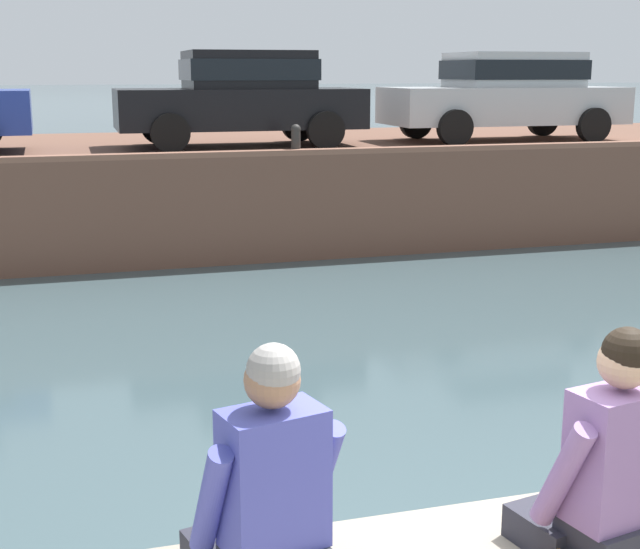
{
  "coord_description": "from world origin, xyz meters",
  "views": [
    {
      "loc": [
        -1.98,
        -3.31,
        2.8
      ],
      "look_at": [
        -0.04,
        3.31,
        1.23
      ],
      "focal_mm": 50.0,
      "sensor_mm": 36.0,
      "label": 1
    }
  ],
  "objects_px": {
    "car_right_inner_silver": "(507,92)",
    "person_seated_left": "(268,497)",
    "car_centre_black": "(242,94)",
    "person_seated_right": "(607,473)",
    "bottle_drink": "(579,538)",
    "mooring_bollard_mid": "(296,138)"
  },
  "relations": [
    {
      "from": "bottle_drink",
      "to": "person_seated_right",
      "type": "bearing_deg",
      "value": -19.05
    },
    {
      "from": "car_right_inner_silver",
      "to": "car_centre_black",
      "type": "bearing_deg",
      "value": -180.0
    },
    {
      "from": "car_right_inner_silver",
      "to": "person_seated_left",
      "type": "bearing_deg",
      "value": -121.18
    },
    {
      "from": "person_seated_right",
      "to": "person_seated_left",
      "type": "bearing_deg",
      "value": 172.5
    },
    {
      "from": "car_centre_black",
      "to": "mooring_bollard_mid",
      "type": "distance_m",
      "value": 1.79
    },
    {
      "from": "car_centre_black",
      "to": "person_seated_right",
      "type": "relative_size",
      "value": 4.13
    },
    {
      "from": "mooring_bollard_mid",
      "to": "person_seated_right",
      "type": "xyz_separation_m",
      "value": [
        -1.48,
        -10.28,
        -0.53
      ]
    },
    {
      "from": "car_centre_black",
      "to": "person_seated_left",
      "type": "height_order",
      "value": "car_centre_black"
    },
    {
      "from": "car_centre_black",
      "to": "bottle_drink",
      "type": "distance_m",
      "value": 12.0
    },
    {
      "from": "mooring_bollard_mid",
      "to": "car_centre_black",
      "type": "bearing_deg",
      "value": 106.49
    },
    {
      "from": "person_seated_left",
      "to": "person_seated_right",
      "type": "distance_m",
      "value": 1.3
    },
    {
      "from": "person_seated_right",
      "to": "bottle_drink",
      "type": "bearing_deg",
      "value": 160.95
    },
    {
      "from": "car_right_inner_silver",
      "to": "person_seated_right",
      "type": "height_order",
      "value": "car_right_inner_silver"
    },
    {
      "from": "car_centre_black",
      "to": "mooring_bollard_mid",
      "type": "bearing_deg",
      "value": -73.51
    },
    {
      "from": "mooring_bollard_mid",
      "to": "bottle_drink",
      "type": "xyz_separation_m",
      "value": [
        -1.56,
        -10.25,
        -0.81
      ]
    },
    {
      "from": "mooring_bollard_mid",
      "to": "bottle_drink",
      "type": "bearing_deg",
      "value": -98.66
    },
    {
      "from": "mooring_bollard_mid",
      "to": "person_seated_right",
      "type": "distance_m",
      "value": 10.4
    },
    {
      "from": "car_centre_black",
      "to": "person_seated_left",
      "type": "relative_size",
      "value": 4.13
    },
    {
      "from": "person_seated_right",
      "to": "bottle_drink",
      "type": "relative_size",
      "value": 4.73
    },
    {
      "from": "car_centre_black",
      "to": "person_seated_left",
      "type": "bearing_deg",
      "value": -101.07
    },
    {
      "from": "car_centre_black",
      "to": "person_seated_right",
      "type": "bearing_deg",
      "value": -94.81
    },
    {
      "from": "mooring_bollard_mid",
      "to": "person_seated_right",
      "type": "relative_size",
      "value": 0.46
    }
  ]
}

